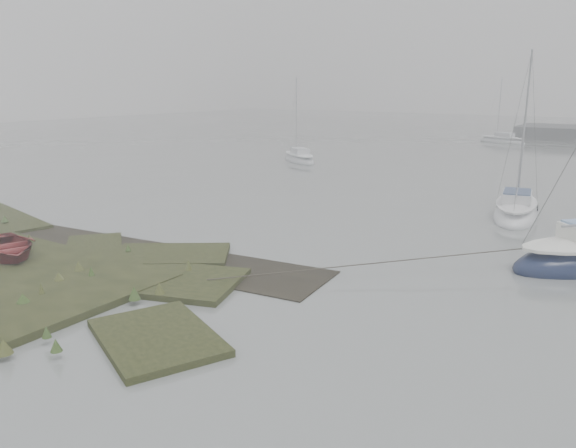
# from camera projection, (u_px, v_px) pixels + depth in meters

# --- Properties ---
(ground) EXTENTS (160.00, 160.00, 0.00)m
(ground) POSITION_uv_depth(u_px,v_px,m) (480.00, 175.00, 38.53)
(ground) COLOR slate
(ground) RESTS_ON ground
(sailboat_white) EXTENTS (2.83, 6.02, 8.17)m
(sailboat_white) POSITION_uv_depth(u_px,v_px,m) (516.00, 211.00, 26.25)
(sailboat_white) COLOR white
(sailboat_white) RESTS_ON ground
(sailboat_far_a) EXTENTS (5.01, 4.32, 7.08)m
(sailboat_far_a) POSITION_uv_depth(u_px,v_px,m) (299.00, 159.00, 44.98)
(sailboat_far_a) COLOR #ACB1B4
(sailboat_far_a) RESTS_ON ground
(sailboat_far_c) EXTENTS (5.36, 3.12, 7.19)m
(sailboat_far_c) POSITION_uv_depth(u_px,v_px,m) (502.00, 141.00, 59.12)
(sailboat_far_c) COLOR #B3B9BC
(sailboat_far_c) RESTS_ON ground
(dinghy) EXTENTS (3.99, 3.39, 0.70)m
(dinghy) POSITION_uv_depth(u_px,v_px,m) (6.00, 247.00, 19.43)
(dinghy) COLOR maroon
(dinghy) RESTS_ON marsh_bank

